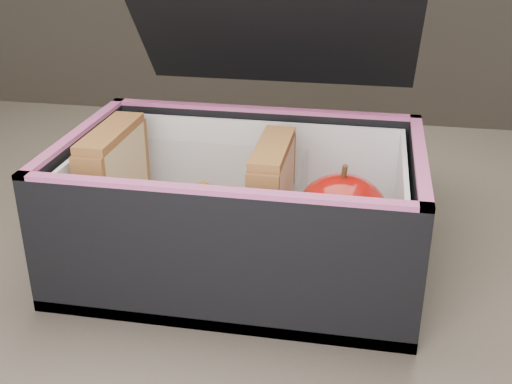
# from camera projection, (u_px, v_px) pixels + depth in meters

# --- Properties ---
(kitchen_table) EXTENTS (1.20, 0.80, 0.75)m
(kitchen_table) POSITION_uv_depth(u_px,v_px,m) (272.00, 349.00, 0.59)
(kitchen_table) COLOR brown
(kitchen_table) RESTS_ON ground
(lunch_bag) EXTENTS (0.28, 0.31, 0.25)m
(lunch_bag) POSITION_uv_depth(u_px,v_px,m) (243.00, 197.00, 0.53)
(lunch_bag) COLOR black
(lunch_bag) RESTS_ON kitchen_table
(plastic_tub) EXTENTS (0.18, 0.13, 0.07)m
(plastic_tub) POSITION_uv_depth(u_px,v_px,m) (193.00, 210.00, 0.53)
(plastic_tub) COLOR white
(plastic_tub) RESTS_ON lunch_bag
(sandwich_left) EXTENTS (0.03, 0.09, 0.10)m
(sandwich_left) POSITION_uv_depth(u_px,v_px,m) (115.00, 186.00, 0.53)
(sandwich_left) COLOR #DBC184
(sandwich_left) RESTS_ON plastic_tub
(sandwich_right) EXTENTS (0.02, 0.09, 0.10)m
(sandwich_right) POSITION_uv_depth(u_px,v_px,m) (272.00, 200.00, 0.51)
(sandwich_right) COLOR #DBC184
(sandwich_right) RESTS_ON plastic_tub
(carrot_sticks) EXTENTS (0.05, 0.15, 0.03)m
(carrot_sticks) POSITION_uv_depth(u_px,v_px,m) (190.00, 231.00, 0.53)
(carrot_sticks) COLOR #D45801
(carrot_sticks) RESTS_ON plastic_tub
(paper_napkin) EXTENTS (0.08, 0.08, 0.01)m
(paper_napkin) POSITION_uv_depth(u_px,v_px,m) (341.00, 255.00, 0.53)
(paper_napkin) COLOR white
(paper_napkin) RESTS_ON lunch_bag
(red_apple) EXTENTS (0.10, 0.10, 0.08)m
(red_apple) POSITION_uv_depth(u_px,v_px,m) (341.00, 217.00, 0.51)
(red_apple) COLOR maroon
(red_apple) RESTS_ON paper_napkin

